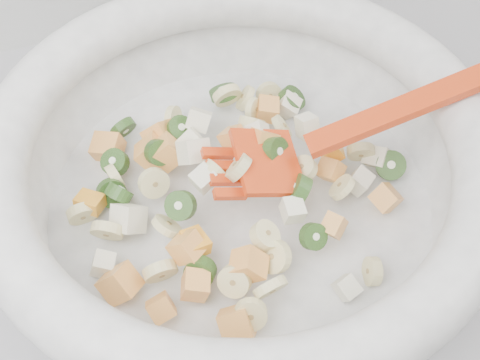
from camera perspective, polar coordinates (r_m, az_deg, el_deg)
name	(u,v)px	position (r m, az deg, el deg)	size (l,w,h in m)	color
mixing_bowl	(240,168)	(0.55, 0.00, 1.00)	(0.47, 0.43, 0.15)	white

